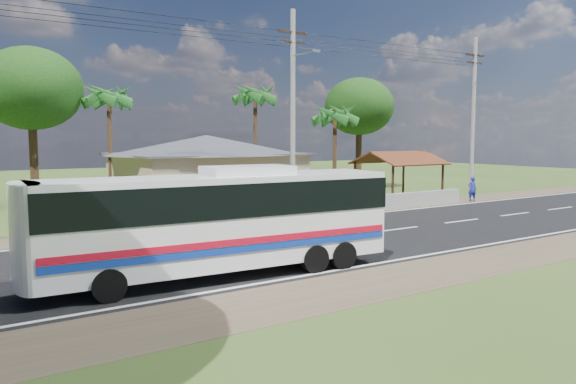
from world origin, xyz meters
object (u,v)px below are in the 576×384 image
waiting_shed (399,160)px  person (472,189)px  coach_bus (222,214)px  motorcycle (293,206)px

waiting_shed → person: 5.22m
waiting_shed → coach_bus: size_ratio=0.47×
waiting_shed → person: size_ratio=3.15×
coach_bus → person: 24.76m
coach_bus → person: coach_bus is taller
coach_bus → person: (23.14, 8.73, -1.12)m
motorcycle → person: 13.45m
coach_bus → motorcycle: size_ratio=6.47×
coach_bus → motorcycle: coach_bus is taller
waiting_shed → person: waiting_shed is taller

